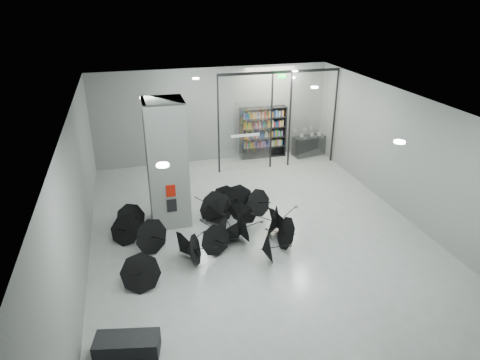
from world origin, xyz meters
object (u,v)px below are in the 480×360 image
object	(u,v)px
column	(167,163)
shop_counter	(309,146)
umbrella_cluster	(220,227)
bench	(127,346)
bookshelf	(263,132)

from	to	relation	value
column	shop_counter	bearing A→B (deg)	33.11
shop_counter	umbrella_cluster	distance (m)	7.89
column	umbrella_cluster	distance (m)	2.55
bench	umbrella_cluster	xyz separation A→B (m)	(2.89, 4.06, 0.10)
column	umbrella_cluster	size ratio (longest dim) A/B	0.70
column	umbrella_cluster	world-z (taller)	column
column	bookshelf	world-z (taller)	column
bench	bookshelf	xyz separation A→B (m)	(6.22, 10.16, 0.91)
bench	shop_counter	bearing A→B (deg)	61.62
bench	shop_counter	world-z (taller)	shop_counter
bench	bookshelf	size ratio (longest dim) A/B	0.59
bench	umbrella_cluster	bearing A→B (deg)	66.43
bookshelf	umbrella_cluster	distance (m)	7.00
bookshelf	shop_counter	distance (m)	2.21
column	shop_counter	size ratio (longest dim) A/B	2.73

